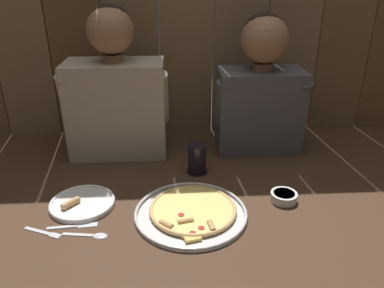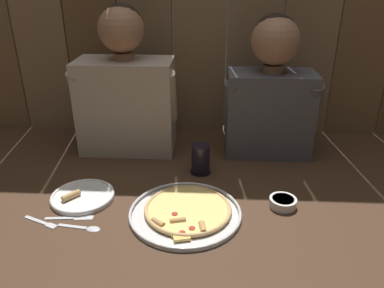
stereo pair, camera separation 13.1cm
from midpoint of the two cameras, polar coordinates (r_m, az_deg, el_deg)
ground_plane at (r=1.31m, az=-2.38°, el=-9.05°), size 3.20×3.20×0.00m
pizza_tray at (r=1.26m, az=-3.09°, el=-10.27°), size 0.37×0.37×0.03m
dinner_plate at (r=1.37m, az=-18.97°, el=-8.51°), size 0.22×0.22×0.03m
drinking_glass at (r=1.48m, az=-1.77°, el=-2.31°), size 0.08×0.08×0.12m
dipping_bowl at (r=1.34m, az=10.99°, el=-7.86°), size 0.09×0.09×0.03m
table_fork at (r=1.29m, az=-24.25°, el=-12.17°), size 0.13×0.07×0.01m
table_knife at (r=1.29m, az=-20.45°, el=-11.62°), size 0.16×0.03×0.01m
table_spoon at (r=1.23m, az=-17.83°, el=-13.02°), size 0.14×0.04×0.01m
diner_left at (r=1.61m, az=-13.81°, el=7.79°), size 0.44×0.22×0.62m
diner_right at (r=1.61m, az=8.04°, el=8.33°), size 0.39×0.21×0.58m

